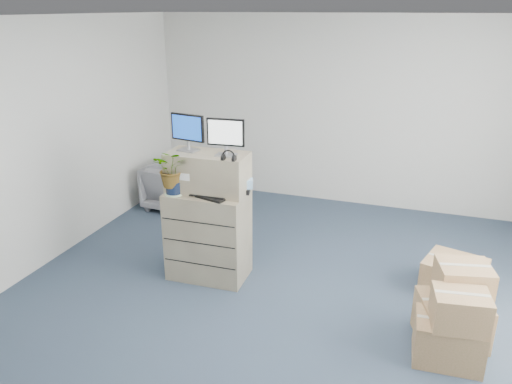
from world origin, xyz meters
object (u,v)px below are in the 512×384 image
office_chair (173,184)px  water_bottle (217,180)px  filing_cabinet_lower (208,235)px  monitor_right (226,135)px  keyboard (208,196)px  monitor_left (188,130)px  potted_plant (173,174)px

office_chair → water_bottle: bearing=135.9°
filing_cabinet_lower → office_chair: 2.18m
monitor_right → filing_cabinet_lower: bearing=-179.5°
filing_cabinet_lower → water_bottle: size_ratio=3.94×
monitor_right → keyboard: monitor_right is taller
monitor_left → keyboard: bearing=-21.2°
potted_plant → filing_cabinet_lower: bearing=26.7°
monitor_right → monitor_left: bearing=169.3°
water_bottle → potted_plant: potted_plant is taller
monitor_right → keyboard: bearing=-144.8°
monitor_right → potted_plant: monitor_right is taller
monitor_right → office_chair: (-1.58, 1.68, -1.28)m
keyboard → potted_plant: size_ratio=1.05×
keyboard → office_chair: bearing=144.0°
monitor_left → monitor_right: bearing=3.8°
filing_cabinet_lower → potted_plant: potted_plant is taller
water_bottle → office_chair: bearing=131.6°
water_bottle → monitor_left: bearing=-179.8°
water_bottle → keyboard: bearing=-97.3°
filing_cabinet_lower → monitor_left: (-0.23, 0.07, 1.15)m
monitor_right → water_bottle: 0.54m
filing_cabinet_lower → keyboard: (0.07, -0.11, 0.51)m
water_bottle → potted_plant: bearing=-150.8°
keyboard → office_chair: (-1.42, 1.81, -0.64)m
potted_plant → monitor_right: bearing=18.3°
monitor_left → water_bottle: (0.32, 0.00, -0.52)m
filing_cabinet_lower → keyboard: bearing=-59.0°
monitor_right → water_bottle: size_ratio=1.56×
keyboard → potted_plant: bearing=-157.4°
potted_plant → office_chair: 2.29m
potted_plant → keyboard: bearing=6.9°
keyboard → water_bottle: 0.21m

